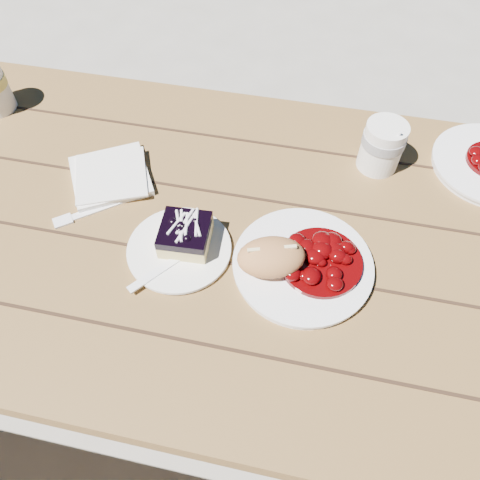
% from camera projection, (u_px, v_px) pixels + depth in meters
% --- Properties ---
extents(ground, '(60.00, 60.00, 0.00)m').
position_uv_depth(ground, '(189.00, 359.00, 1.52)').
color(ground, gray).
rests_on(ground, ground).
extents(picnic_table, '(2.00, 1.55, 0.75)m').
position_uv_depth(picnic_table, '(165.00, 260.00, 1.04)').
color(picnic_table, brown).
rests_on(picnic_table, ground).
extents(main_plate, '(0.24, 0.24, 0.02)m').
position_uv_depth(main_plate, '(302.00, 265.00, 0.83)').
color(main_plate, white).
rests_on(main_plate, picnic_table).
extents(goulash_stew, '(0.15, 0.15, 0.04)m').
position_uv_depth(goulash_stew, '(322.00, 257.00, 0.81)').
color(goulash_stew, '#500204').
rests_on(goulash_stew, main_plate).
extents(bread_roll, '(0.14, 0.11, 0.06)m').
position_uv_depth(bread_roll, '(271.00, 257.00, 0.79)').
color(bread_roll, '#B17744').
rests_on(bread_roll, main_plate).
extents(dessert_plate, '(0.18, 0.18, 0.01)m').
position_uv_depth(dessert_plate, '(179.00, 249.00, 0.85)').
color(dessert_plate, white).
rests_on(dessert_plate, picnic_table).
extents(blueberry_cake, '(0.09, 0.09, 0.05)m').
position_uv_depth(blueberry_cake, '(185.00, 235.00, 0.84)').
color(blueberry_cake, '#E0CC7A').
rests_on(blueberry_cake, dessert_plate).
extents(fork_dessert, '(0.12, 0.14, 0.00)m').
position_uv_depth(fork_dessert, '(159.00, 270.00, 0.82)').
color(fork_dessert, white).
rests_on(fork_dessert, dessert_plate).
extents(coffee_cup, '(0.08, 0.08, 0.10)m').
position_uv_depth(coffee_cup, '(382.00, 146.00, 0.94)').
color(coffee_cup, white).
rests_on(coffee_cup, picnic_table).
extents(napkin_stack, '(0.21, 0.21, 0.01)m').
position_uv_depth(napkin_stack, '(111.00, 176.00, 0.96)').
color(napkin_stack, white).
rests_on(napkin_stack, picnic_table).
extents(fork_table, '(0.14, 0.12, 0.00)m').
position_uv_depth(fork_table, '(101.00, 208.00, 0.91)').
color(fork_table, white).
rests_on(fork_table, picnic_table).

